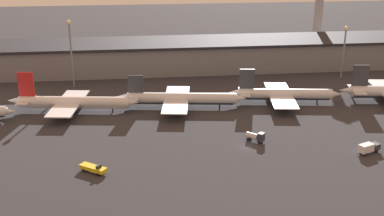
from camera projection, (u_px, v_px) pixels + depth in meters
ground at (246, 147)px, 143.12m from camera, size 600.00×600.00×0.00m
terminal_building at (206, 54)px, 222.11m from camera, size 199.25×27.21×13.29m
airplane_1 at (72, 102)px, 169.38m from camera, size 46.70×29.15×14.49m
airplane_2 at (180, 99)px, 173.16m from camera, size 47.14×31.15×12.20m
airplane_3 at (284, 94)px, 177.88m from camera, size 42.11×31.21×13.08m
service_vehicle_1 at (368, 148)px, 138.31m from camera, size 7.39×4.89×3.02m
service_vehicle_3 at (93, 168)px, 127.38m from camera, size 7.72×6.44×2.58m
service_vehicle_4 at (256, 137)px, 145.86m from camera, size 5.54×5.29×3.29m
lamp_post_0 at (71, 45)px, 192.77m from camera, size 1.80×1.80×27.44m
lamp_post_1 at (344, 45)px, 205.95m from camera, size 1.80×1.80×22.52m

